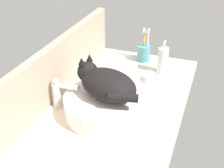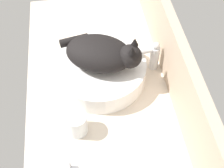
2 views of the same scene
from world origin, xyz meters
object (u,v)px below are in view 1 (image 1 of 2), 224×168
object	(u,v)px
faucet	(59,92)
toothbrush_cup	(144,53)
sink_basin	(109,105)
water_glass	(148,84)
cat	(106,83)
soap_dispenser	(163,60)

from	to	relation	value
faucet	toothbrush_cup	bearing A→B (deg)	-21.37
sink_basin	water_glass	xyz separation A→B (cm)	(23.06, -10.41, -0.41)
cat	faucet	distance (cm)	21.37
sink_basin	cat	xyz separation A→B (cm)	(0.45, 1.29, 9.84)
sink_basin	cat	distance (cm)	9.94
faucet	toothbrush_cup	size ratio (longest dim) A/B	0.73
soap_dispenser	toothbrush_cup	xyz separation A→B (cm)	(10.32, 12.52, -2.17)
faucet	toothbrush_cup	world-z (taller)	toothbrush_cup
sink_basin	cat	size ratio (longest dim) A/B	1.20
cat	sink_basin	bearing A→B (deg)	-109.12
cat	toothbrush_cup	size ratio (longest dim) A/B	1.61
cat	toothbrush_cup	xyz separation A→B (cm)	(52.84, -1.67, -9.19)
water_glass	soap_dispenser	bearing A→B (deg)	-7.10
cat	toothbrush_cup	distance (cm)	53.66
soap_dispenser	toothbrush_cup	distance (cm)	16.37
faucet	soap_dispenser	xyz separation A→B (cm)	(45.36, -34.30, -0.39)
toothbrush_cup	cat	bearing A→B (deg)	178.20
sink_basin	faucet	bearing A→B (deg)	96.35
cat	soap_dispenser	distance (cm)	45.37
soap_dispenser	toothbrush_cup	bearing A→B (deg)	50.50
faucet	water_glass	world-z (taller)	faucet
faucet	toothbrush_cup	distance (cm)	59.84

